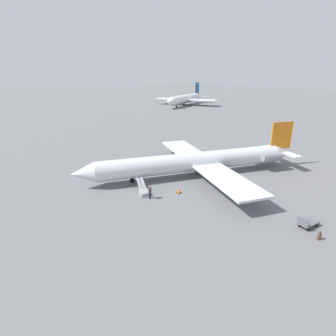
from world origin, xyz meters
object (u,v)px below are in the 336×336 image
at_px(passenger, 150,191).
at_px(suitcase, 319,236).
at_px(airplane_main, 200,161).
at_px(airplane_far_left, 186,99).
at_px(boarding_stairs, 144,190).
at_px(luggage_cart, 308,223).

relative_size(passenger, suitcase, 1.98).
height_order(airplane_main, airplane_far_left, airplane_far_left).
relative_size(airplane_main, passenger, 19.81).
bearing_deg(suitcase, airplane_main, -100.36).
bearing_deg(airplane_far_left, passenger, 19.51).
distance_m(airplane_main, airplane_far_left, 99.71).
xyz_separation_m(airplane_far_left, passenger, (76.46, 77.10, -2.23)).
height_order(airplane_far_left, boarding_stairs, airplane_far_left).
bearing_deg(airplane_main, boarding_stairs, 21.96).
distance_m(passenger, suitcase, 18.50).
distance_m(airplane_far_left, suitcase, 116.78).
relative_size(airplane_far_left, boarding_stairs, 9.74).
bearing_deg(suitcase, airplane_far_left, -126.31).
distance_m(airplane_main, suitcase, 19.44).
bearing_deg(airplane_far_left, suitcase, 27.96).
bearing_deg(airplane_main, luggage_cart, 103.68).
distance_m(airplane_main, luggage_cart, 17.58).
xyz_separation_m(airplane_far_left, luggage_cart, (67.77, 92.40, -2.78)).
relative_size(airplane_main, suitcase, 39.17).
bearing_deg(airplane_main, airplane_far_left, -110.56).
height_order(airplane_main, passenger, airplane_main).
height_order(boarding_stairs, passenger, boarding_stairs).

